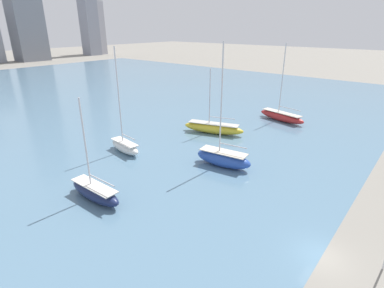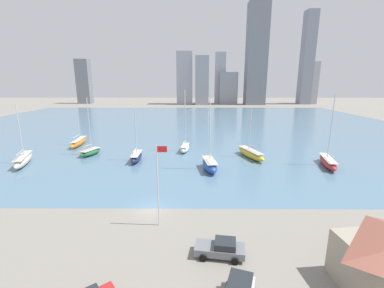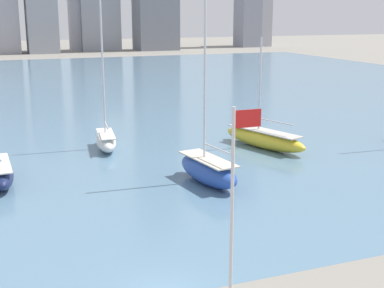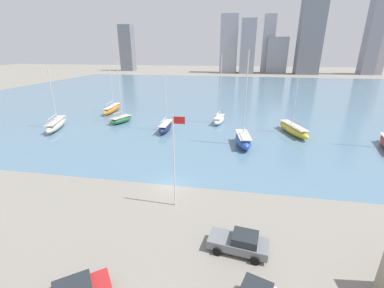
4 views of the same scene
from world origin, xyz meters
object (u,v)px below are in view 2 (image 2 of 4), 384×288
object	(u,v)px
sailboat_cream	(23,160)
parked_pickup_gray	(221,248)
sailboat_yellow	(251,153)
sailboat_orange	(79,142)
flag_pole	(158,183)
sailboat_white	(185,148)
sailboat_green	(90,152)
sailboat_blue	(210,165)
sailboat_red	(328,162)
sailboat_navy	(136,157)

from	to	relation	value
sailboat_cream	parked_pickup_gray	size ratio (longest dim) A/B	2.55
sailboat_yellow	sailboat_cream	xyz separation A→B (m)	(-48.26, -5.18, 0.04)
sailboat_orange	flag_pole	bearing A→B (deg)	-60.06
flag_pole	sailboat_orange	bearing A→B (deg)	124.32
sailboat_orange	parked_pickup_gray	size ratio (longest dim) A/B	2.20
sailboat_white	sailboat_green	distance (m)	22.26
sailboat_yellow	sailboat_green	world-z (taller)	sailboat_green
sailboat_blue	sailboat_cream	size ratio (longest dim) A/B	1.21
sailboat_green	sailboat_cream	distance (m)	13.16
parked_pickup_gray	sailboat_yellow	bearing A→B (deg)	171.74
sailboat_white	parked_pickup_gray	world-z (taller)	sailboat_white
sailboat_green	sailboat_red	bearing A→B (deg)	12.59
sailboat_yellow	sailboat_orange	size ratio (longest dim) A/B	0.99
sailboat_yellow	sailboat_navy	distance (m)	25.44
sailboat_cream	sailboat_white	bearing A→B (deg)	-2.31
sailboat_cream	sailboat_navy	xyz separation A→B (m)	(22.96, 2.52, -0.07)
flag_pole	sailboat_green	bearing A→B (deg)	123.85
sailboat_blue	sailboat_orange	world-z (taller)	sailboat_blue
flag_pole	sailboat_red	size ratio (longest dim) A/B	0.68
sailboat_orange	sailboat_cream	bearing A→B (deg)	-109.62
flag_pole	sailboat_cream	world-z (taller)	sailboat_cream
sailboat_green	sailboat_red	xyz separation A→B (m)	(51.37, -7.64, 0.11)
sailboat_red	sailboat_navy	bearing A→B (deg)	-171.87
sailboat_cream	sailboat_orange	bearing A→B (deg)	55.16
sailboat_orange	parked_pickup_gray	bearing A→B (deg)	-57.56
sailboat_yellow	sailboat_navy	bearing A→B (deg)	168.01
sailboat_orange	sailboat_white	bearing A→B (deg)	-16.04
sailboat_orange	sailboat_yellow	bearing A→B (deg)	-18.60
sailboat_cream	flag_pole	bearing A→B (deg)	-55.98
sailboat_navy	sailboat_orange	xyz separation A→B (m)	(-18.52, 13.76, 0.00)
sailboat_cream	sailboat_blue	bearing A→B (deg)	-24.66
sailboat_red	sailboat_navy	distance (m)	39.80
sailboat_yellow	parked_pickup_gray	distance (m)	35.32
sailboat_blue	sailboat_yellow	bearing A→B (deg)	33.17
sailboat_red	sailboat_cream	bearing A→B (deg)	-167.81
sailboat_blue	sailboat_white	distance (m)	14.73
sailboat_yellow	sailboat_cream	size ratio (longest dim) A/B	0.85
sailboat_yellow	sailboat_orange	distance (m)	45.21
sailboat_red	parked_pickup_gray	world-z (taller)	sailboat_red
sailboat_cream	sailboat_red	xyz separation A→B (m)	(62.61, -0.80, -0.04)
sailboat_yellow	sailboat_cream	distance (m)	48.54
sailboat_white	sailboat_navy	world-z (taller)	sailboat_white
sailboat_white	sailboat_cream	distance (m)	34.80
sailboat_cream	sailboat_red	bearing A→B (deg)	-20.33
flag_pole	sailboat_yellow	bearing A→B (deg)	59.02
sailboat_red	parked_pickup_gray	size ratio (longest dim) A/B	2.85
sailboat_green	parked_pickup_gray	size ratio (longest dim) A/B	2.62
sailboat_blue	sailboat_navy	size ratio (longest dim) A/B	1.42
flag_pole	sailboat_green	xyz separation A→B (m)	(-20.06, 29.91, -4.57)
flag_pole	parked_pickup_gray	distance (m)	9.88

